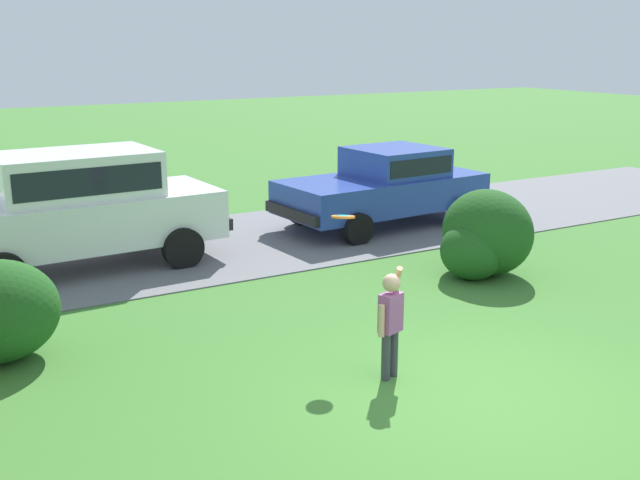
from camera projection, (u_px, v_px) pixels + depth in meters
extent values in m
plane|color=#3D752D|center=(480.00, 399.00, 8.01)|extent=(80.00, 80.00, 0.00)
cube|color=slate|center=(218.00, 245.00, 13.96)|extent=(28.00, 4.40, 0.02)
ellipsoid|color=#1E511C|center=(487.00, 232.00, 12.14)|extent=(1.33, 1.56, 1.37)
ellipsoid|color=#1E511C|center=(473.00, 251.00, 11.93)|extent=(1.02, 1.02, 0.92)
cube|color=#28429E|center=(382.00, 193.00, 15.32)|extent=(4.32, 2.13, 0.64)
cube|color=#28429E|center=(395.00, 162.00, 15.34)|extent=(1.79, 1.73, 0.56)
cube|color=black|center=(395.00, 162.00, 15.34)|extent=(1.66, 1.74, 0.34)
cylinder|color=black|center=(358.00, 229.00, 13.96)|extent=(0.61, 0.26, 0.60)
cylinder|color=black|center=(302.00, 210.00, 15.47)|extent=(0.61, 0.26, 0.60)
cylinder|color=black|center=(461.00, 212.00, 15.37)|extent=(0.61, 0.26, 0.60)
cylinder|color=black|center=(401.00, 196.00, 16.88)|extent=(0.61, 0.26, 0.60)
cube|color=black|center=(292.00, 213.00, 14.21)|extent=(0.24, 1.75, 0.20)
cube|color=black|center=(459.00, 189.00, 16.52)|extent=(0.24, 1.75, 0.20)
cube|color=white|center=(79.00, 220.00, 12.45)|extent=(4.57, 2.03, 0.80)
cube|color=white|center=(76.00, 174.00, 12.26)|extent=(2.54, 1.72, 0.72)
cube|color=black|center=(76.00, 174.00, 12.26)|extent=(2.34, 1.73, 0.43)
cylinder|color=black|center=(3.00, 275.00, 11.08)|extent=(0.69, 0.25, 0.68)
cylinder|color=black|center=(183.00, 248.00, 12.52)|extent=(0.69, 0.25, 0.68)
cylinder|color=black|center=(143.00, 225.00, 14.06)|extent=(0.69, 0.25, 0.68)
cube|color=black|center=(209.00, 215.00, 13.69)|extent=(0.19, 1.75, 0.20)
cylinder|color=#383842|center=(386.00, 357.00, 8.39)|extent=(0.10, 0.10, 0.55)
cylinder|color=#383842|center=(394.00, 353.00, 8.49)|extent=(0.10, 0.10, 0.55)
cube|color=#994C8C|center=(391.00, 313.00, 8.31)|extent=(0.30, 0.23, 0.44)
sphere|color=tan|center=(391.00, 283.00, 8.23)|extent=(0.20, 0.20, 0.20)
cylinder|color=tan|center=(397.00, 280.00, 8.38)|extent=(0.16, 0.28, 0.39)
cylinder|color=tan|center=(382.00, 321.00, 8.21)|extent=(0.07, 0.07, 0.36)
cylinder|color=orange|center=(343.00, 217.00, 8.91)|extent=(0.28, 0.28, 0.08)
cylinder|color=#1EB7B2|center=(343.00, 217.00, 8.90)|extent=(0.16, 0.16, 0.06)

